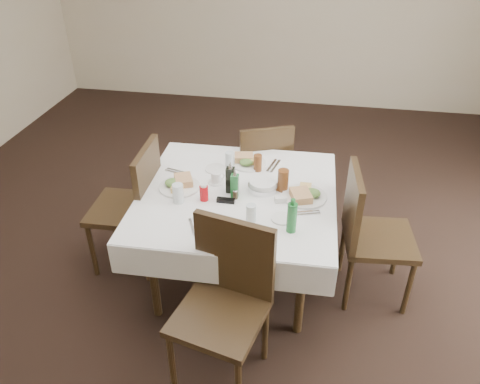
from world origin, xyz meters
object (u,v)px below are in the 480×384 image
(oil_cruet_green, at_px, (235,185))
(water_n, at_px, (230,160))
(chair_north, at_px, (263,166))
(dining_table, at_px, (237,202))
(chair_south, at_px, (226,294))
(water_s, at_px, (251,213))
(water_e, at_px, (282,182))
(chair_east, at_px, (367,228))
(chair_west, at_px, (135,200))
(ketchup_bottle, at_px, (204,192))
(green_bottle, at_px, (292,217))
(coffee_mug, at_px, (216,178))
(bread_basket, at_px, (263,185))
(oil_cruet_dark, at_px, (230,179))
(water_w, at_px, (178,193))

(oil_cruet_green, bearing_deg, water_n, 105.94)
(chair_north, xyz_separation_m, water_n, (-0.20, -0.44, 0.28))
(dining_table, height_order, chair_south, chair_south)
(water_s, distance_m, water_e, 0.44)
(chair_east, relative_size, chair_west, 0.98)
(chair_north, height_order, ketchup_bottle, chair_north)
(chair_east, bearing_deg, water_e, 169.88)
(chair_east, distance_m, green_bottle, 0.69)
(chair_south, height_order, oil_cruet_green, chair_south)
(coffee_mug, xyz_separation_m, green_bottle, (0.58, -0.48, 0.07))
(chair_east, bearing_deg, chair_south, -136.54)
(chair_west, bearing_deg, water_s, -19.82)
(chair_north, bearing_deg, oil_cruet_green, -96.09)
(water_e, bearing_deg, dining_table, -162.56)
(bread_basket, bearing_deg, water_e, 11.05)
(chair_north, bearing_deg, water_n, -114.53)
(water_e, distance_m, oil_cruet_dark, 0.36)
(chair_east, height_order, oil_cruet_dark, chair_east)
(oil_cruet_green, distance_m, ketchup_bottle, 0.22)
(chair_south, xyz_separation_m, oil_cruet_green, (-0.09, 0.75, 0.27))
(water_e, relative_size, water_w, 0.90)
(water_s, xyz_separation_m, oil_cruet_green, (-0.15, 0.26, 0.03))
(chair_west, relative_size, water_n, 8.37)
(chair_west, distance_m, oil_cruet_dark, 0.78)
(oil_cruet_dark, xyz_separation_m, green_bottle, (0.46, -0.38, 0.00))
(chair_north, xyz_separation_m, chair_west, (-0.86, -0.76, 0.05))
(oil_cruet_dark, height_order, oil_cruet_green, oil_cruet_dark)
(water_n, distance_m, oil_cruet_green, 0.41)
(chair_north, distance_m, oil_cruet_green, 0.90)
(water_w, bearing_deg, chair_south, -53.92)
(chair_east, xyz_separation_m, oil_cruet_green, (-0.92, -0.03, 0.28))
(chair_west, height_order, bread_basket, chair_west)
(chair_north, xyz_separation_m, water_e, (0.22, -0.69, 0.28))
(chair_north, xyz_separation_m, water_s, (0.06, -1.10, 0.28))
(chair_east, relative_size, oil_cruet_green, 4.69)
(chair_west, relative_size, coffee_mug, 8.53)
(dining_table, height_order, chair_north, chair_north)
(oil_cruet_dark, relative_size, green_bottle, 1.02)
(chair_east, xyz_separation_m, water_e, (-0.61, 0.11, 0.25))
(chair_west, xyz_separation_m, bread_basket, (0.95, 0.05, 0.21))
(chair_south, height_order, water_w, chair_south)
(dining_table, relative_size, water_n, 11.36)
(chair_north, bearing_deg, green_bottle, -74.35)
(oil_cruet_green, xyz_separation_m, green_bottle, (0.41, -0.33, 0.01))
(chair_north, xyz_separation_m, bread_basket, (0.09, -0.72, 0.26))
(oil_cruet_green, bearing_deg, water_s, -59.63)
(chair_north, bearing_deg, oil_cruet_dark, -99.47)
(water_w, distance_m, oil_cruet_dark, 0.38)
(chair_east, height_order, bread_basket, chair_east)
(oil_cruet_green, relative_size, green_bottle, 0.91)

